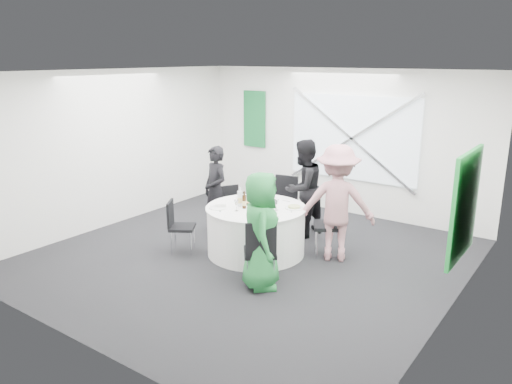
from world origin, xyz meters
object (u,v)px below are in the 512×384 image
Objects in this scene: banquet_table at (256,230)px; chair_front_left at (177,223)px; green_water_bottle at (270,201)px; person_woman_green at (261,231)px; person_man_back at (303,188)px; person_man_back_left at (216,190)px; clear_water_bottle at (240,199)px; chair_back at (284,199)px; chair_back_right at (335,219)px; chair_front_right at (260,248)px; chair_back_left at (231,206)px; person_woman_pink at (337,203)px.

chair_front_left is at bearing -147.37° from banquet_table.
chair_front_left is 2.70× the size of green_water_bottle.
person_man_back is at bearing -23.39° from person_woman_green.
chair_front_left reaches higher than banquet_table.
person_man_back_left is 5.08× the size of clear_water_bottle.
person_woman_green is 5.14× the size of green_water_bottle.
chair_back is 0.63× the size of person_man_back_left.
chair_back_right is at bearing 35.27° from green_water_bottle.
green_water_bottle reaches higher than chair_back_right.
person_man_back_left is at bearing 165.33° from green_water_bottle.
person_man_back is at bearing -112.98° from chair_front_right.
chair_back_left is at bearing 157.04° from green_water_bottle.
chair_front_left is (-1.04, -0.67, 0.10)m from banquet_table.
person_woman_green is 5.25× the size of clear_water_bottle.
chair_front_right is at bearing -51.73° from banquet_table.
chair_back_right is (1.28, -0.56, 0.02)m from chair_back.
green_water_bottle is at bearing -100.73° from chair_front_right.
clear_water_bottle is (-0.23, -0.11, 0.50)m from banquet_table.
green_water_bottle is at bearing 4.77° from person_man_back_left.
person_woman_pink is at bearing -53.30° from person_woman_green.
person_man_back_left reaches higher than chair_back_left.
chair_front_right is at bearing -76.55° from chair_back.
chair_back is 3.22× the size of clear_water_bottle.
chair_back_right is at bearing -90.90° from chair_front_left.
chair_back_right is 0.65× the size of person_man_back_left.
person_woman_green is 1.09m from green_water_bottle.
person_woman_green is at bearing -106.78° from chair_front_right.
person_man_back is 2.13m from person_woman_green.
person_woman_pink is (2.27, 0.12, 0.12)m from person_man_back_left.
chair_front_right is (1.65, -1.47, 0.07)m from chair_back_left.
chair_front_right is (0.74, -0.94, 0.17)m from banquet_table.
person_man_back_left is at bearing -150.90° from chair_back.
banquet_table is 1.24m from chair_back_right.
banquet_table is 0.93× the size of person_man_back.
person_woman_pink reaches higher than banquet_table.
person_man_back_left reaches higher than banquet_table.
person_woman_pink is 1.12× the size of person_woman_green.
chair_back_right is at bearing -57.03° from chair_back_left.
person_woman_green is at bearing -130.69° from chair_front_left.
green_water_bottle reaches higher than banquet_table.
chair_front_left is at bearing -124.77° from chair_back.
person_woman_pink reaches higher than person_woman_green.
chair_front_left is 1.12m from person_man_back_left.
person_man_back is at bearing -150.91° from chair_back_right.
chair_back_left is (-0.91, 0.53, 0.10)m from banquet_table.
chair_back_right is at bearing 68.82° from person_man_back.
person_man_back is at bearing -66.81° from chair_front_left.
person_man_back is at bearing 71.76° from clear_water_bottle.
chair_back is at bearing 101.25° from banquet_table.
green_water_bottle is 1.02× the size of clear_water_bottle.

